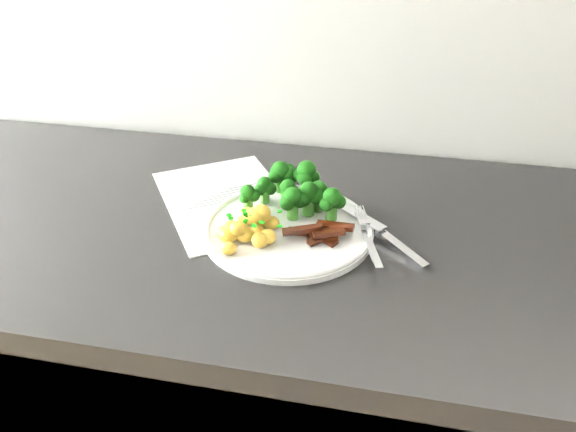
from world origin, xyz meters
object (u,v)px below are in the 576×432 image
at_px(plate, 288,228).
at_px(knife, 388,239).
at_px(broccoli, 298,188).
at_px(beef_strips, 321,233).
at_px(fork, 369,239).
at_px(recipe_paper, 227,199).
at_px(potatoes, 249,226).
at_px(counter, 281,418).

bearing_deg(plate, knife, 0.17).
xyz_separation_m(plate, broccoli, (0.00, 0.06, 0.04)).
height_order(beef_strips, fork, beef_strips).
relative_size(recipe_paper, knife, 2.14).
height_order(potatoes, beef_strips, potatoes).
distance_m(counter, potatoes, 0.48).
distance_m(broccoli, potatoes, 0.11).
bearing_deg(beef_strips, knife, 10.47).
bearing_deg(fork, potatoes, -175.99).
height_order(counter, plate, plate).
bearing_deg(beef_strips, counter, 159.73).
bearing_deg(counter, beef_strips, -20.27).
relative_size(fork, knife, 1.01).
xyz_separation_m(plate, knife, (0.15, 0.00, 0.00)).
xyz_separation_m(recipe_paper, plate, (0.12, -0.08, 0.01)).
bearing_deg(broccoli, plate, -93.12).
relative_size(counter, broccoli, 14.26).
bearing_deg(plate, counter, 152.45).
bearing_deg(counter, fork, -11.02).
bearing_deg(broccoli, counter, -110.15).
xyz_separation_m(fork, knife, (0.03, 0.02, -0.01)).
bearing_deg(broccoli, beef_strips, -56.90).
bearing_deg(recipe_paper, beef_strips, -27.93).
xyz_separation_m(beef_strips, fork, (0.07, -0.00, -0.00)).
relative_size(plate, fork, 1.61).
height_order(recipe_paper, plate, plate).
xyz_separation_m(plate, potatoes, (-0.05, -0.03, 0.02)).
height_order(recipe_paper, knife, knife).
relative_size(counter, recipe_paper, 6.99).
distance_m(counter, recipe_paper, 0.48).
distance_m(counter, fork, 0.50).
bearing_deg(knife, potatoes, -171.18).
relative_size(potatoes, fork, 0.72).
height_order(plate, broccoli, broccoli).
relative_size(broccoli, knife, 1.05).
relative_size(broccoli, potatoes, 1.43).
bearing_deg(recipe_paper, plate, -31.90).
bearing_deg(beef_strips, broccoli, 123.10).
xyz_separation_m(counter, plate, (0.02, -0.01, 0.46)).
distance_m(recipe_paper, potatoes, 0.13).
relative_size(beef_strips, knife, 0.65).
bearing_deg(fork, recipe_paper, 158.98).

